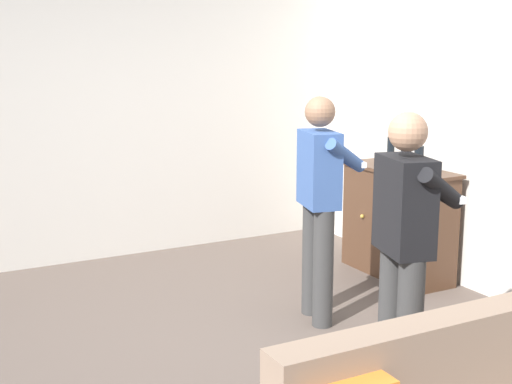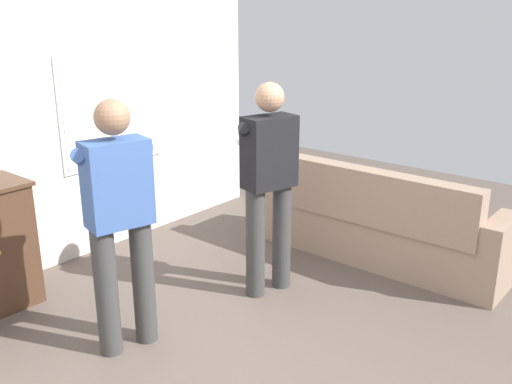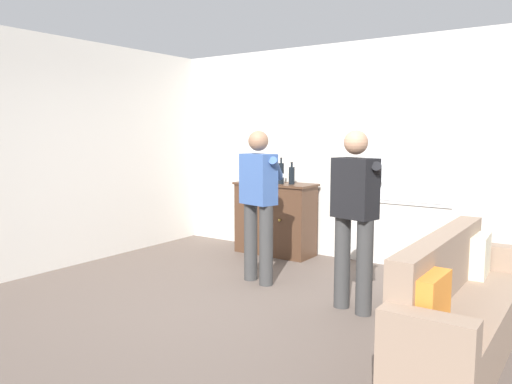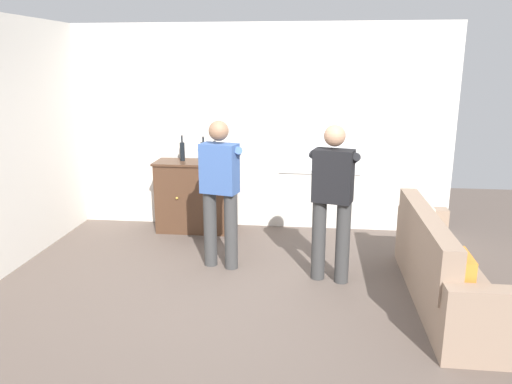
% 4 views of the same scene
% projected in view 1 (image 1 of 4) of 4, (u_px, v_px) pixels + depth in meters
% --- Properties ---
extents(ground, '(10.40, 10.40, 0.00)m').
position_uv_depth(ground, '(201.00, 363.00, 4.65)').
color(ground, brown).
extents(wall_back_with_window, '(5.20, 0.15, 2.80)m').
position_uv_depth(wall_back_with_window, '(510.00, 128.00, 5.58)').
color(wall_back_with_window, silver).
rests_on(wall_back_with_window, ground).
extents(wall_side_left, '(0.12, 5.20, 2.80)m').
position_uv_depth(wall_side_left, '(83.00, 114.00, 6.66)').
color(wall_side_left, silver).
rests_on(wall_side_left, ground).
extents(sideboard_cabinet, '(1.11, 0.49, 0.98)m').
position_uv_depth(sideboard_cabinet, '(398.00, 222.00, 6.35)').
color(sideboard_cabinet, '#472D1E').
rests_on(sideboard_cabinet, ground).
extents(bottle_wine_green, '(0.08, 0.08, 0.35)m').
position_uv_depth(bottle_wine_green, '(405.00, 154.00, 6.09)').
color(bottle_wine_green, black).
rests_on(bottle_wine_green, sideboard_cabinet).
extents(bottle_liquor_amber, '(0.07, 0.07, 0.35)m').
position_uv_depth(bottle_liquor_amber, '(391.00, 150.00, 6.41)').
color(bottle_liquor_amber, black).
rests_on(bottle_liquor_amber, sideboard_cabinet).
extents(bottle_spirits_clear, '(0.08, 0.08, 0.30)m').
position_uv_depth(bottle_spirits_clear, '(419.00, 159.00, 5.97)').
color(bottle_spirits_clear, black).
rests_on(bottle_spirits_clear, sideboard_cabinet).
extents(person_standing_left, '(0.54, 0.51, 1.68)m').
position_uv_depth(person_standing_left, '(320.00, 198.00, 5.22)').
color(person_standing_left, '#383838').
rests_on(person_standing_left, ground).
extents(person_standing_right, '(0.54, 0.52, 1.68)m').
position_uv_depth(person_standing_right, '(405.00, 243.00, 4.04)').
color(person_standing_right, '#383838').
rests_on(person_standing_right, ground).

